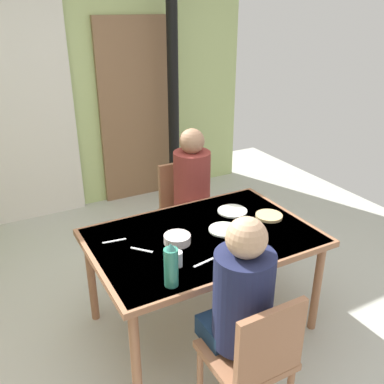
# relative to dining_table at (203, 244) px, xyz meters

# --- Properties ---
(ground_plane) EXTENTS (6.28, 6.28, 0.00)m
(ground_plane) POSITION_rel_dining_table_xyz_m (-0.41, -0.02, -0.66)
(ground_plane) COLOR beige
(wall_back) EXTENTS (4.44, 0.10, 2.75)m
(wall_back) POSITION_rel_dining_table_xyz_m (-0.41, 2.40, 0.72)
(wall_back) COLOR #B7CC81
(wall_back) RESTS_ON ground_plane
(door_wooden) EXTENTS (0.80, 0.05, 2.00)m
(door_wooden) POSITION_rel_dining_table_xyz_m (0.45, 2.32, 0.34)
(door_wooden) COLOR #886143
(door_wooden) RESTS_ON ground_plane
(stove_pipe_column) EXTENTS (0.12, 0.12, 2.75)m
(stove_pipe_column) POSITION_rel_dining_table_xyz_m (0.80, 2.05, 0.72)
(stove_pipe_column) COLOR black
(stove_pipe_column) RESTS_ON ground_plane
(curtain_panel) EXTENTS (0.90, 0.03, 2.31)m
(curtain_panel) POSITION_rel_dining_table_xyz_m (-0.66, 2.30, 0.50)
(curtain_panel) COLOR white
(curtain_panel) RESTS_ON ground_plane
(dining_table) EXTENTS (1.46, 0.97, 0.72)m
(dining_table) POSITION_rel_dining_table_xyz_m (0.00, 0.00, 0.00)
(dining_table) COLOR #9C6646
(dining_table) RESTS_ON ground_plane
(chair_near_diner) EXTENTS (0.40, 0.40, 0.87)m
(chair_near_diner) POSITION_rel_dining_table_xyz_m (-0.19, -0.84, -0.16)
(chair_near_diner) COLOR #9C6646
(chair_near_diner) RESTS_ON ground_plane
(chair_far_diner) EXTENTS (0.40, 0.40, 0.87)m
(chair_far_diner) POSITION_rel_dining_table_xyz_m (0.31, 0.84, -0.16)
(chair_far_diner) COLOR #9C6646
(chair_far_diner) RESTS_ON ground_plane
(person_near_diner) EXTENTS (0.30, 0.37, 0.77)m
(person_near_diner) POSITION_rel_dining_table_xyz_m (-0.19, -0.70, 0.12)
(person_near_diner) COLOR #152A46
(person_near_diner) RESTS_ON ground_plane
(person_far_diner) EXTENTS (0.30, 0.37, 0.77)m
(person_far_diner) POSITION_rel_dining_table_xyz_m (0.31, 0.70, 0.12)
(person_far_diner) COLOR brown
(person_far_diner) RESTS_ON ground_plane
(water_bottle_green_near) EXTENTS (0.08, 0.08, 0.26)m
(water_bottle_green_near) POSITION_rel_dining_table_xyz_m (-0.42, -0.38, 0.18)
(water_bottle_green_near) COLOR #32856E
(water_bottle_green_near) RESTS_ON dining_table
(serving_bowl_center) EXTENTS (0.17, 0.17, 0.05)m
(serving_bowl_center) POSITION_rel_dining_table_xyz_m (-0.19, -0.01, 0.09)
(serving_bowl_center) COLOR silver
(serving_bowl_center) RESTS_ON dining_table
(dinner_plate_near_left) EXTENTS (0.21, 0.21, 0.01)m
(dinner_plate_near_left) POSITION_rel_dining_table_xyz_m (0.16, -0.01, 0.07)
(dinner_plate_near_left) COLOR white
(dinner_plate_near_left) RESTS_ON dining_table
(dinner_plate_near_right) EXTENTS (0.21, 0.21, 0.01)m
(dinner_plate_near_right) POSITION_rel_dining_table_xyz_m (0.36, 0.19, 0.07)
(dinner_plate_near_right) COLOR white
(dinner_plate_near_right) RESTS_ON dining_table
(drinking_glass_by_near_diner) EXTENTS (0.06, 0.06, 0.09)m
(drinking_glass_by_near_diner) POSITION_rel_dining_table_xyz_m (-0.30, -0.23, 0.11)
(drinking_glass_by_near_diner) COLOR silver
(drinking_glass_by_near_diner) RESTS_ON dining_table
(drinking_glass_by_far_diner) EXTENTS (0.06, 0.06, 0.09)m
(drinking_glass_by_far_diner) POSITION_rel_dining_table_xyz_m (0.13, -0.29, 0.11)
(drinking_glass_by_far_diner) COLOR silver
(drinking_glass_by_far_diner) RESTS_ON dining_table
(drinking_glass_spare_center) EXTENTS (0.06, 0.06, 0.11)m
(drinking_glass_spare_center) POSITION_rel_dining_table_xyz_m (-0.02, -0.41, 0.12)
(drinking_glass_spare_center) COLOR silver
(drinking_glass_spare_center) RESTS_ON dining_table
(bread_plate_sliced) EXTENTS (0.19, 0.19, 0.02)m
(bread_plate_sliced) POSITION_rel_dining_table_xyz_m (0.54, -0.00, 0.07)
(bread_plate_sliced) COLOR #DBB77A
(bread_plate_sliced) RESTS_ON dining_table
(cutlery_knife_near) EXTENTS (0.11, 0.12, 0.00)m
(cutlery_knife_near) POSITION_rel_dining_table_xyz_m (-0.42, 0.02, 0.07)
(cutlery_knife_near) COLOR silver
(cutlery_knife_near) RESTS_ON dining_table
(cutlery_fork_near) EXTENTS (0.15, 0.04, 0.00)m
(cutlery_fork_near) POSITION_rel_dining_table_xyz_m (-0.53, 0.20, 0.07)
(cutlery_fork_near) COLOR silver
(cutlery_fork_near) RESTS_ON dining_table
(cutlery_knife_far) EXTENTS (0.15, 0.04, 0.00)m
(cutlery_knife_far) POSITION_rel_dining_table_xyz_m (-0.16, -0.28, 0.07)
(cutlery_knife_far) COLOR silver
(cutlery_knife_far) RESTS_ON dining_table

